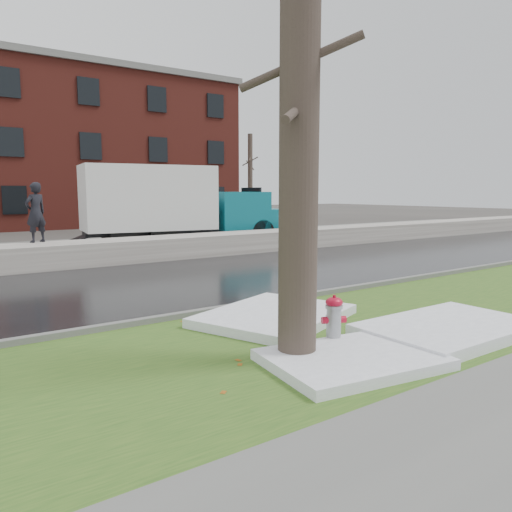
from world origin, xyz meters
TOP-DOWN VIEW (x-y plane):
  - ground at (0.00, 0.00)m, footprint 120.00×120.00m
  - verge at (0.00, -1.25)m, footprint 60.00×4.50m
  - road at (0.00, 4.50)m, footprint 60.00×7.00m
  - parking_lot at (0.00, 13.00)m, footprint 60.00×9.00m
  - curb at (0.00, 1.00)m, footprint 60.00×0.15m
  - snowbank at (0.00, 8.70)m, footprint 60.00×1.60m
  - brick_building at (2.00, 30.00)m, footprint 26.00×12.00m
  - bg_tree_right at (16.00, 24.00)m, footprint 1.40×1.62m
  - fire_hydrant at (-0.43, -1.78)m, footprint 0.38×0.36m
  - tree at (-1.25, -1.91)m, footprint 1.16×1.34m
  - box_truck at (3.90, 12.24)m, footprint 10.13×3.58m
  - worker at (-2.15, 9.30)m, footprint 0.78×0.67m
  - snow_patch_near at (-0.24, -0.10)m, footprint 3.14×2.79m
  - snow_patch_far at (-0.79, -2.50)m, footprint 2.41×1.91m
  - snow_patch_side at (1.51, -2.40)m, footprint 2.81×1.82m

SIDE VIEW (x-z plane):
  - ground at x=0.00m, z-range 0.00..0.00m
  - road at x=0.00m, z-range 0.00..0.03m
  - parking_lot at x=0.00m, z-range 0.00..0.03m
  - verge at x=0.00m, z-range 0.00..0.04m
  - curb at x=0.00m, z-range 0.00..0.14m
  - snow_patch_far at x=-0.79m, z-range 0.04..0.18m
  - snow_patch_near at x=-0.24m, z-range 0.04..0.20m
  - snow_patch_side at x=1.51m, z-range 0.04..0.22m
  - snowbank at x=0.00m, z-range 0.00..0.75m
  - fire_hydrant at x=-0.43m, z-range 0.07..0.83m
  - worker at x=-2.15m, z-range 0.75..2.57m
  - box_truck at x=3.90m, z-range 0.10..3.44m
  - tree at x=-1.25m, z-range 0.06..6.52m
  - bg_tree_right at x=16.00m, z-range 0.08..6.58m
  - brick_building at x=2.00m, z-range 0.00..10.00m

